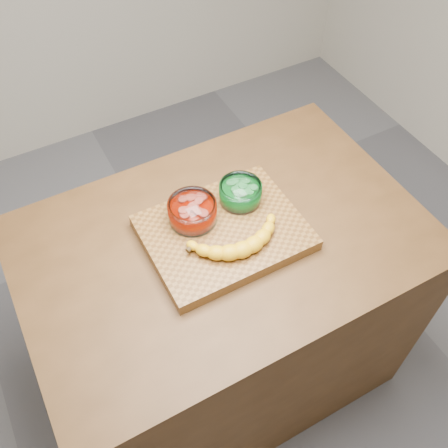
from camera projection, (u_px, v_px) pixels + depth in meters
name	position (u px, v px, depth m)	size (l,w,h in m)	color
ground	(224.00, 364.00, 2.16)	(3.50, 3.50, 0.00)	slate
counter	(224.00, 312.00, 1.82)	(1.20, 0.80, 0.90)	#4E3117
cutting_board	(224.00, 233.00, 1.45)	(0.45, 0.35, 0.04)	brown
bowl_red	(192.00, 212.00, 1.43)	(0.14, 0.14, 0.07)	white
bowl_green	(240.00, 193.00, 1.48)	(0.13, 0.13, 0.06)	white
banana	(237.00, 239.00, 1.39)	(0.31, 0.15, 0.04)	gold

